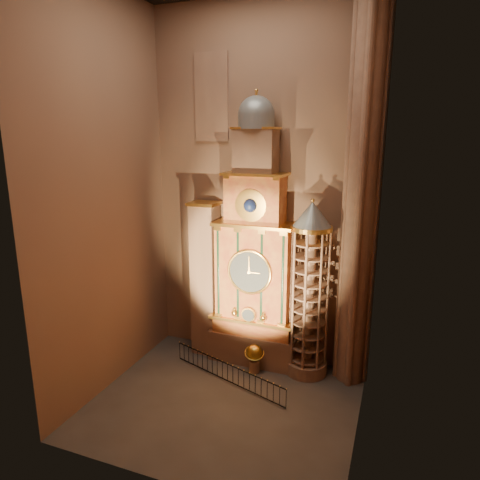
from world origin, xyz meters
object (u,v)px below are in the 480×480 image
at_px(iron_railing, 228,373).
at_px(stair_turret, 309,292).
at_px(astronomical_clock, 255,262).
at_px(celestial_globe, 254,356).
at_px(portrait_tower, 205,279).

bearing_deg(iron_railing, stair_turret, 34.22).
bearing_deg(stair_turret, astronomical_clock, 175.70).
distance_m(stair_turret, celestial_globe, 5.29).
bearing_deg(portrait_tower, astronomical_clock, -0.29).
height_order(astronomical_clock, iron_railing, astronomical_clock).
relative_size(portrait_tower, stair_turret, 0.94).
height_order(astronomical_clock, celestial_globe, astronomical_clock).
xyz_separation_m(stair_turret, celestial_globe, (-3.01, -1.10, -4.20)).
xyz_separation_m(portrait_tower, iron_railing, (2.80, -3.07, -4.52)).
xyz_separation_m(stair_turret, iron_railing, (-4.10, -2.79, -4.64)).
relative_size(astronomical_clock, portrait_tower, 1.64).
relative_size(celestial_globe, iron_railing, 0.23).
relative_size(stair_turret, iron_railing, 1.38).
height_order(astronomical_clock, stair_turret, astronomical_clock).
bearing_deg(iron_railing, astronomical_clock, 78.81).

